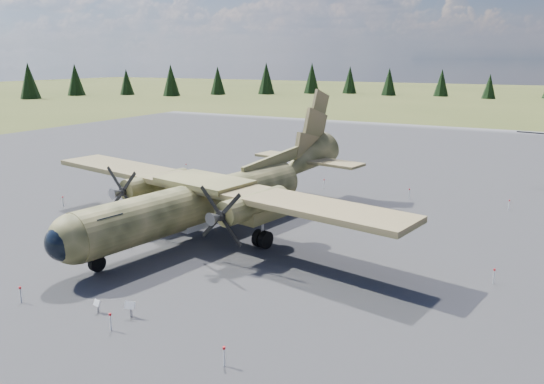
% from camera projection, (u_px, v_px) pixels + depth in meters
% --- Properties ---
extents(ground, '(500.00, 500.00, 0.00)m').
position_uv_depth(ground, '(234.00, 237.00, 36.11)').
color(ground, '#505124').
rests_on(ground, ground).
extents(apron, '(120.00, 120.00, 0.04)m').
position_uv_depth(apron, '(297.00, 203.00, 44.68)').
color(apron, '#5E5E63').
rests_on(apron, ground).
extents(transport_plane, '(30.04, 27.02, 9.91)m').
position_uv_depth(transport_plane, '(216.00, 192.00, 36.69)').
color(transport_plane, '#424324').
rests_on(transport_plane, ground).
extents(info_placard_left, '(0.44, 0.25, 0.65)m').
position_uv_depth(info_placard_left, '(97.00, 304.00, 25.23)').
color(info_placard_left, gray).
rests_on(info_placard_left, ground).
extents(info_placard_right, '(0.55, 0.34, 0.80)m').
position_uv_depth(info_placard_right, '(130.00, 307.00, 24.74)').
color(info_placard_right, gray).
rests_on(info_placard_right, ground).
extents(barrier_fence, '(33.12, 29.62, 0.85)m').
position_uv_depth(barrier_fence, '(227.00, 229.00, 36.13)').
color(barrier_fence, silver).
rests_on(barrier_fence, ground).
extents(treeline, '(323.56, 322.35, 10.93)m').
position_uv_depth(treeline, '(228.00, 159.00, 37.95)').
color(treeline, black).
rests_on(treeline, ground).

